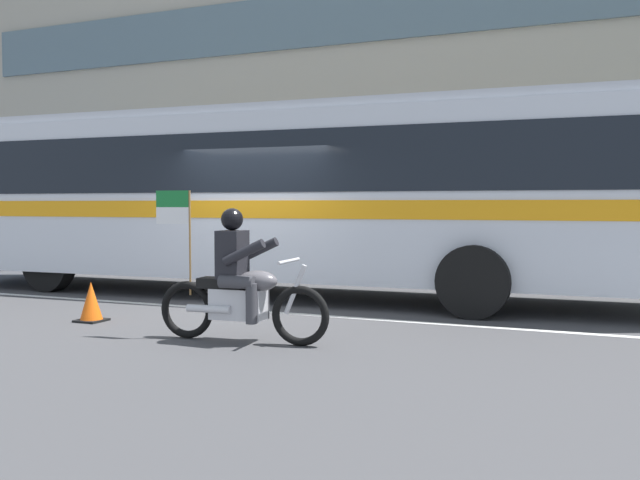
# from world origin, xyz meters

# --- Properties ---
(ground_plane) EXTENTS (60.00, 60.00, 0.00)m
(ground_plane) POSITION_xyz_m (0.00, 0.00, 0.00)
(ground_plane) COLOR #3D3D3F
(sidewalk_curb) EXTENTS (28.00, 3.80, 0.15)m
(sidewalk_curb) POSITION_xyz_m (0.00, 5.10, 0.07)
(sidewalk_curb) COLOR #A39E93
(sidewalk_curb) RESTS_ON ground_plane
(lane_center_stripe) EXTENTS (26.60, 0.14, 0.01)m
(lane_center_stripe) POSITION_xyz_m (0.00, -0.60, 0.00)
(lane_center_stripe) COLOR silver
(lane_center_stripe) RESTS_ON ground_plane
(office_building_facade) EXTENTS (28.00, 0.89, 9.14)m
(office_building_facade) POSITION_xyz_m (0.00, 7.39, 4.58)
(office_building_facade) COLOR gray
(office_building_facade) RESTS_ON ground_plane
(transit_bus) EXTENTS (13.38, 3.03, 3.22)m
(transit_bus) POSITION_xyz_m (-0.22, 1.19, 1.88)
(transit_bus) COLOR silver
(transit_bus) RESTS_ON ground_plane
(motorcycle_with_rider) EXTENTS (2.19, 0.64, 1.78)m
(motorcycle_with_rider) POSITION_xyz_m (1.23, -2.69, 0.67)
(motorcycle_with_rider) COLOR black
(motorcycle_with_rider) RESTS_ON ground_plane
(traffic_cone) EXTENTS (0.36, 0.36, 0.55)m
(traffic_cone) POSITION_xyz_m (-1.35, -2.27, 0.26)
(traffic_cone) COLOR #EA590F
(traffic_cone) RESTS_ON ground_plane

